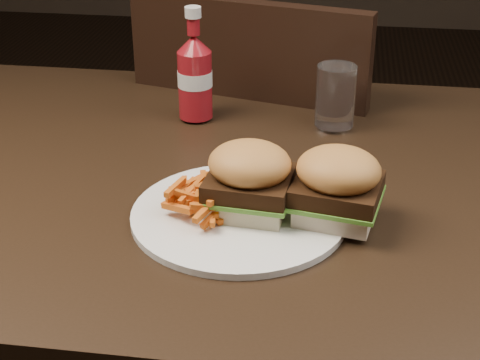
# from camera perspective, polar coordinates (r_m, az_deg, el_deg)

# --- Properties ---
(dining_table) EXTENTS (1.20, 0.80, 0.04)m
(dining_table) POSITION_cam_1_polar(r_m,az_deg,el_deg) (1.06, -1.08, -0.29)
(dining_table) COLOR black
(dining_table) RESTS_ON ground
(chair_far) EXTENTS (0.55, 0.55, 0.04)m
(chair_far) POSITION_cam_1_polar(r_m,az_deg,el_deg) (1.64, 3.17, -1.53)
(chair_far) COLOR black
(chair_far) RESTS_ON ground
(plate) EXTENTS (0.27, 0.27, 0.01)m
(plate) POSITION_cam_1_polar(r_m,az_deg,el_deg) (0.93, -0.09, -2.73)
(plate) COLOR white
(plate) RESTS_ON dining_table
(sandwich_half_a) EXTENTS (0.10, 0.10, 0.02)m
(sandwich_half_a) POSITION_cam_1_polar(r_m,az_deg,el_deg) (0.93, 0.73, -1.75)
(sandwich_half_a) COLOR beige
(sandwich_half_a) RESTS_ON plate
(sandwich_half_b) EXTENTS (0.11, 0.10, 0.02)m
(sandwich_half_b) POSITION_cam_1_polar(r_m,az_deg,el_deg) (0.92, 7.45, -2.23)
(sandwich_half_b) COLOR beige
(sandwich_half_b) RESTS_ON plate
(fries_pile) EXTENTS (0.10, 0.10, 0.04)m
(fries_pile) POSITION_cam_1_polar(r_m,az_deg,el_deg) (0.93, -3.16, -1.14)
(fries_pile) COLOR #D14A27
(fries_pile) RESTS_ON plate
(ketchup_bottle) EXTENTS (0.06, 0.06, 0.11)m
(ketchup_bottle) POSITION_cam_1_polar(r_m,az_deg,el_deg) (1.21, -3.50, 7.39)
(ketchup_bottle) COLOR maroon
(ketchup_bottle) RESTS_ON dining_table
(tumbler) EXTENTS (0.08, 0.08, 0.10)m
(tumbler) POSITION_cam_1_polar(r_m,az_deg,el_deg) (1.18, 7.42, 6.50)
(tumbler) COLOR white
(tumbler) RESTS_ON dining_table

